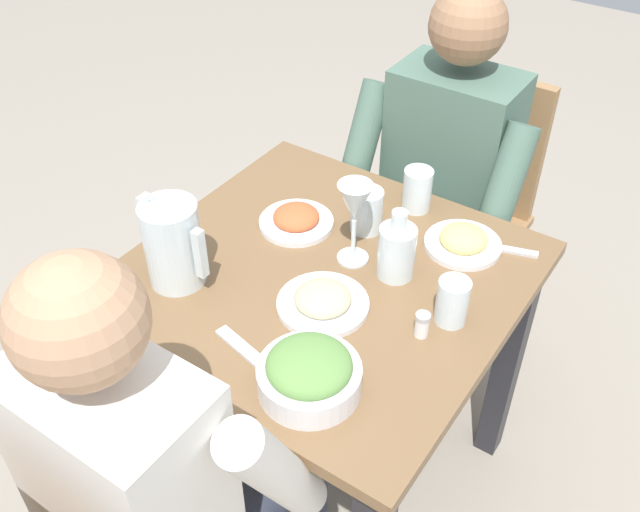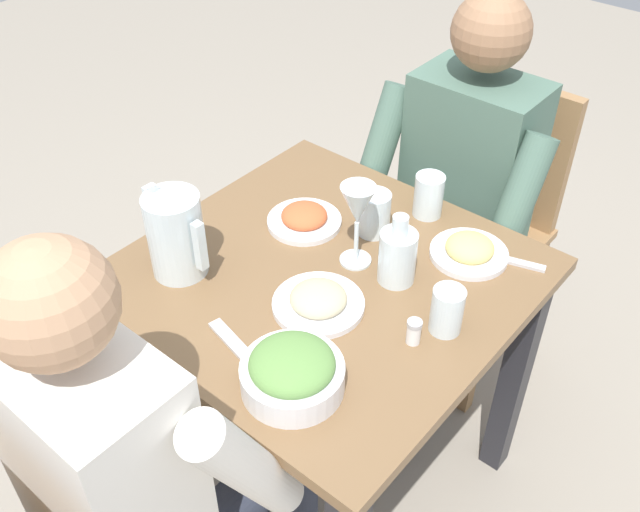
% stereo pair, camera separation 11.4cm
% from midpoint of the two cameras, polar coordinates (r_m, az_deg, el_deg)
% --- Properties ---
extents(ground_plane, '(8.00, 8.00, 0.00)m').
position_cam_midpoint_polar(ground_plane, '(2.10, 1.81, -16.87)').
color(ground_plane, gray).
extents(dining_table, '(0.80, 0.80, 0.74)m').
position_cam_midpoint_polar(dining_table, '(1.64, 2.23, -5.26)').
color(dining_table, brown).
rests_on(dining_table, ground_plane).
extents(chair_far, '(0.40, 0.40, 0.90)m').
position_cam_midpoint_polar(chair_far, '(2.16, 14.13, 3.30)').
color(chair_far, '#997047').
rests_on(chair_far, ground_plane).
extents(diner_near, '(0.48, 0.53, 1.19)m').
position_cam_midpoint_polar(diner_near, '(1.35, -10.79, -15.26)').
color(diner_near, silver).
rests_on(diner_near, ground_plane).
extents(diner_far, '(0.48, 0.53, 1.19)m').
position_cam_midpoint_polar(diner_far, '(1.93, 11.89, 4.10)').
color(diner_far, '#4C6B5B').
rests_on(diner_far, ground_plane).
extents(water_pitcher, '(0.16, 0.12, 0.19)m').
position_cam_midpoint_polar(water_pitcher, '(1.51, -9.31, 1.61)').
color(water_pitcher, silver).
rests_on(water_pitcher, dining_table).
extents(salad_bowl, '(0.19, 0.19, 0.09)m').
position_cam_midpoint_polar(salad_bowl, '(1.29, 0.35, -9.32)').
color(salad_bowl, white).
rests_on(salad_bowl, dining_table).
extents(plate_fries, '(0.17, 0.17, 0.05)m').
position_cam_midpoint_polar(plate_fries, '(1.62, 13.84, 0.40)').
color(plate_fries, white).
rests_on(plate_fries, dining_table).
extents(plate_rice_curry, '(0.17, 0.17, 0.05)m').
position_cam_midpoint_polar(plate_rice_curry, '(1.67, 0.70, 2.97)').
color(plate_rice_curry, white).
rests_on(plate_rice_curry, dining_table).
extents(plate_beans, '(0.19, 0.19, 0.05)m').
position_cam_midpoint_polar(plate_beans, '(1.45, 2.13, -3.69)').
color(plate_beans, white).
rests_on(plate_beans, dining_table).
extents(water_glass_near_left, '(0.06, 0.06, 0.10)m').
position_cam_midpoint_polar(water_glass_near_left, '(1.42, 12.41, -4.34)').
color(water_glass_near_left, silver).
rests_on(water_glass_near_left, dining_table).
extents(water_glass_center, '(0.07, 0.07, 0.10)m').
position_cam_midpoint_polar(water_glass_center, '(1.63, 6.36, 3.34)').
color(water_glass_center, silver).
rests_on(water_glass_center, dining_table).
extents(water_glass_near_right, '(0.07, 0.07, 0.11)m').
position_cam_midpoint_polar(water_glass_near_right, '(1.71, 10.59, 4.72)').
color(water_glass_near_right, silver).
rests_on(water_glass_near_right, dining_table).
extents(wine_glass, '(0.08, 0.08, 0.20)m').
position_cam_midpoint_polar(wine_glass, '(1.49, 5.22, 3.71)').
color(wine_glass, silver).
rests_on(wine_glass, dining_table).
extents(oil_carafe, '(0.08, 0.08, 0.16)m').
position_cam_midpoint_polar(oil_carafe, '(1.50, 8.36, -0.26)').
color(oil_carafe, silver).
rests_on(oil_carafe, dining_table).
extents(salt_shaker, '(0.03, 0.03, 0.05)m').
position_cam_midpoint_polar(salt_shaker, '(1.39, 9.86, -6.05)').
color(salt_shaker, white).
rests_on(salt_shaker, dining_table).
extents(fork_near, '(0.17, 0.06, 0.01)m').
position_cam_midpoint_polar(fork_near, '(1.38, -4.27, -7.33)').
color(fork_near, silver).
rests_on(fork_near, dining_table).
extents(knife_near, '(0.18, 0.07, 0.01)m').
position_cam_midpoint_polar(knife_near, '(1.64, 16.37, -0.28)').
color(knife_near, silver).
rests_on(knife_near, dining_table).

